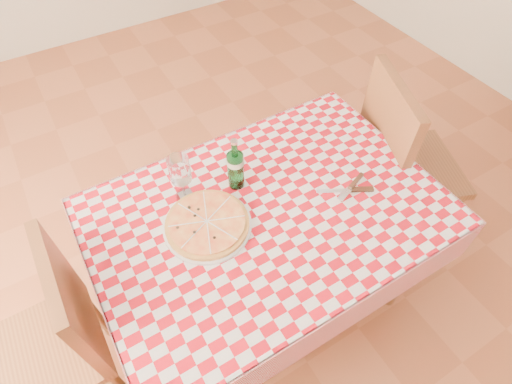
{
  "coord_description": "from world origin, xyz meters",
  "views": [
    {
      "loc": [
        -0.49,
        -0.73,
        1.95
      ],
      "look_at": [
        -0.02,
        0.06,
        0.82
      ],
      "focal_mm": 28.0,
      "sensor_mm": 36.0,
      "label": 1
    }
  ],
  "objects_px": {
    "chair_near": "(398,158)",
    "dining_table": "(268,226)",
    "pizza_plate": "(207,223)",
    "wine_glass": "(181,178)",
    "water_bottle": "(235,164)",
    "chair_far": "(60,335)"
  },
  "relations": [
    {
      "from": "pizza_plate",
      "to": "wine_glass",
      "type": "bearing_deg",
      "value": 93.57
    },
    {
      "from": "chair_near",
      "to": "wine_glass",
      "type": "height_order",
      "value": "chair_near"
    },
    {
      "from": "chair_near",
      "to": "wine_glass",
      "type": "distance_m",
      "value": 1.07
    },
    {
      "from": "chair_far",
      "to": "pizza_plate",
      "type": "xyz_separation_m",
      "value": [
        0.61,
        -0.01,
        0.26
      ]
    },
    {
      "from": "dining_table",
      "to": "chair_near",
      "type": "distance_m",
      "value": 0.79
    },
    {
      "from": "dining_table",
      "to": "water_bottle",
      "type": "distance_m",
      "value": 0.28
    },
    {
      "from": "chair_far",
      "to": "dining_table",
      "type": "bearing_deg",
      "value": 175.54
    },
    {
      "from": "chair_far",
      "to": "wine_glass",
      "type": "relative_size",
      "value": 4.56
    },
    {
      "from": "chair_near",
      "to": "chair_far",
      "type": "height_order",
      "value": "chair_near"
    },
    {
      "from": "dining_table",
      "to": "chair_far",
      "type": "distance_m",
      "value": 0.85
    },
    {
      "from": "dining_table",
      "to": "water_bottle",
      "type": "xyz_separation_m",
      "value": [
        -0.04,
        0.18,
        0.22
      ]
    },
    {
      "from": "chair_near",
      "to": "dining_table",
      "type": "bearing_deg",
      "value": -154.06
    },
    {
      "from": "dining_table",
      "to": "wine_glass",
      "type": "distance_m",
      "value": 0.38
    },
    {
      "from": "dining_table",
      "to": "pizza_plate",
      "type": "distance_m",
      "value": 0.26
    },
    {
      "from": "water_bottle",
      "to": "wine_glass",
      "type": "height_order",
      "value": "water_bottle"
    },
    {
      "from": "pizza_plate",
      "to": "water_bottle",
      "type": "height_order",
      "value": "water_bottle"
    },
    {
      "from": "dining_table",
      "to": "water_bottle",
      "type": "relative_size",
      "value": 5.15
    },
    {
      "from": "dining_table",
      "to": "water_bottle",
      "type": "height_order",
      "value": "water_bottle"
    },
    {
      "from": "water_bottle",
      "to": "pizza_plate",
      "type": "bearing_deg",
      "value": -146.75
    },
    {
      "from": "wine_glass",
      "to": "water_bottle",
      "type": "bearing_deg",
      "value": -14.38
    },
    {
      "from": "wine_glass",
      "to": "chair_near",
      "type": "bearing_deg",
      "value": -9.1
    },
    {
      "from": "dining_table",
      "to": "wine_glass",
      "type": "height_order",
      "value": "wine_glass"
    }
  ]
}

